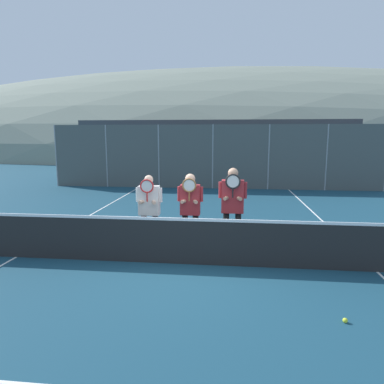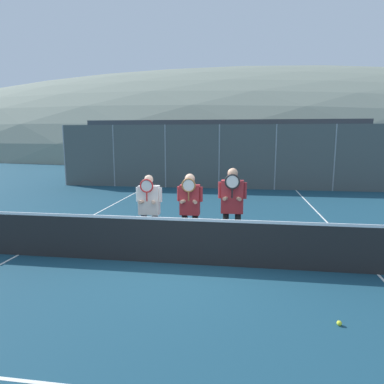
{
  "view_description": "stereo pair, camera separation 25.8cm",
  "coord_description": "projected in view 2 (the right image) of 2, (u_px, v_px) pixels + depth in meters",
  "views": [
    {
      "loc": [
        0.83,
        -6.44,
        2.53
      ],
      "look_at": [
        0.0,
        1.01,
        1.29
      ],
      "focal_mm": 32.0,
      "sensor_mm": 36.0,
      "label": 1
    },
    {
      "loc": [
        1.09,
        -6.41,
        2.53
      ],
      "look_at": [
        0.0,
        1.01,
        1.29
      ],
      "focal_mm": 32.0,
      "sensor_mm": 36.0,
      "label": 2
    }
  ],
  "objects": [
    {
      "name": "car_far_left",
      "position": [
        160.0,
        164.0,
        19.54
      ],
      "size": [
        4.19,
        2.08,
        1.79
      ],
      "color": "navy",
      "rests_on": "ground_plane"
    },
    {
      "name": "player_center_right",
      "position": [
        232.0,
        203.0,
        7.3
      ],
      "size": [
        0.61,
        0.34,
        1.86
      ],
      "color": "black",
      "rests_on": "ground_plane"
    },
    {
      "name": "fence_back",
      "position": [
        219.0,
        157.0,
        16.32
      ],
      "size": [
        15.86,
        0.06,
        3.05
      ],
      "color": "gray",
      "rests_on": "ground_plane"
    },
    {
      "name": "ground_plane",
      "position": [
        185.0,
        264.0,
        6.82
      ],
      "size": [
        120.0,
        120.0,
        0.0
      ],
      "primitive_type": "plane",
      "color": "navy"
    },
    {
      "name": "tennis_net",
      "position": [
        185.0,
        240.0,
        6.74
      ],
      "size": [
        9.74,
        0.09,
        1.04
      ],
      "color": "gray",
      "rests_on": "ground_plane"
    },
    {
      "name": "car_center",
      "position": [
        337.0,
        166.0,
        18.45
      ],
      "size": [
        4.12,
        2.03,
        1.81
      ],
      "color": "slate",
      "rests_on": "ground_plane"
    },
    {
      "name": "player_center_left",
      "position": [
        190.0,
        206.0,
        7.43
      ],
      "size": [
        0.56,
        0.34,
        1.72
      ],
      "color": "black",
      "rests_on": "ground_plane"
    },
    {
      "name": "car_left_of_center",
      "position": [
        246.0,
        166.0,
        18.68
      ],
      "size": [
        4.47,
        1.94,
        1.69
      ],
      "color": "slate",
      "rests_on": "ground_plane"
    },
    {
      "name": "tennis_ball_on_court",
      "position": [
        339.0,
        323.0,
        4.6
      ],
      "size": [
        0.07,
        0.07,
        0.07
      ],
      "color": "#CCDB33",
      "rests_on": "ground_plane"
    },
    {
      "name": "clubhouse_building",
      "position": [
        224.0,
        147.0,
        23.87
      ],
      "size": [
        17.45,
        5.5,
        3.5
      ],
      "color": "beige",
      "rests_on": "ground_plane"
    },
    {
      "name": "player_leftmost",
      "position": [
        149.0,
        206.0,
        7.54
      ],
      "size": [
        0.59,
        0.34,
        1.68
      ],
      "color": "#232838",
      "rests_on": "ground_plane"
    },
    {
      "name": "court_line_left_sideline",
      "position": [
        83.0,
        221.0,
        10.27
      ],
      "size": [
        0.05,
        16.0,
        0.01
      ],
      "primitive_type": "cube",
      "color": "white",
      "rests_on": "ground_plane"
    },
    {
      "name": "hill_distant",
      "position": [
        236.0,
        150.0,
        63.08
      ],
      "size": [
        133.27,
        74.04,
        25.91
      ],
      "color": "gray",
      "rests_on": "ground_plane"
    },
    {
      "name": "court_line_right_sideline",
      "position": [
        335.0,
        230.0,
        9.23
      ],
      "size": [
        0.05,
        16.0,
        0.01
      ],
      "primitive_type": "cube",
      "color": "white",
      "rests_on": "ground_plane"
    }
  ]
}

